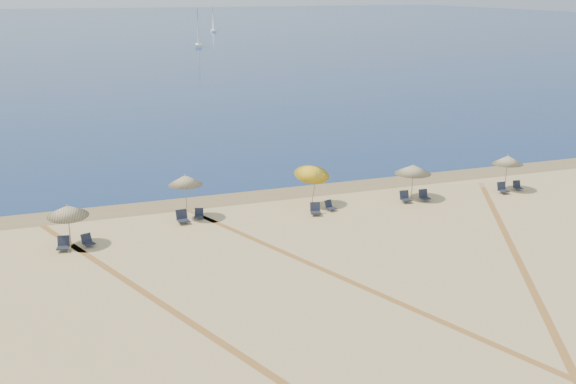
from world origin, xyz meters
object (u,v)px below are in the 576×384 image
umbrella_3 (312,171)px  chair_11 (517,186)px  chair_5 (199,214)px  chair_10 (502,188)px  umbrella_4 (413,169)px  chair_3 (88,241)px  sailboat_2 (198,35)px  sailboat_1 (213,24)px  umbrella_1 (68,211)px  chair_6 (315,210)px  chair_8 (405,197)px  umbrella_2 (185,180)px  chair_7 (330,206)px  chair_2 (63,244)px  umbrella_5 (508,160)px  chair_9 (424,196)px  chair_4 (182,217)px

umbrella_3 → chair_11: size_ratio=4.23×
chair_5 → chair_10: 19.51m
umbrella_4 → chair_5: 13.50m
chair_3 → chair_10: bearing=-21.2°
sailboat_2 → chair_10: bearing=-80.3°
chair_11 → sailboat_1: (18.94, 162.65, 1.91)m
umbrella_4 → umbrella_1: bearing=-176.5°
chair_6 → chair_10: 12.92m
chair_3 → chair_11: bearing=-20.7°
chair_8 → umbrella_2: bearing=177.3°
chair_6 → chair_10: bearing=14.9°
umbrella_1 → chair_7: bearing=3.1°
chair_6 → chair_7: 1.19m
umbrella_1 → chair_5: (7.10, 1.91, -1.63)m
chair_10 → sailboat_1: size_ratio=0.10×
umbrella_3 → chair_8: bearing=-12.6°
chair_8 → chair_11: chair_8 is taller
umbrella_4 → chair_2: size_ratio=2.86×
umbrella_4 → sailboat_2: bearing=84.3°
chair_10 → chair_11: (1.36, 0.26, -0.04)m
chair_2 → chair_7: size_ratio=1.09×
umbrella_5 → sailboat_2: sailboat_2 is taller
sailboat_2 → umbrella_5: bearing=-80.0°
chair_6 → chair_7: size_ratio=1.11×
umbrella_2 → chair_6: umbrella_2 is taller
chair_7 → sailboat_1: sailboat_1 is taller
umbrella_2 → sailboat_1: 165.93m
chair_11 → umbrella_1: bearing=-169.3°
chair_8 → chair_11: bearing=2.9°
umbrella_3 → chair_2: (-14.43, -2.49, -1.88)m
umbrella_2 → chair_10: 20.26m
sailboat_2 → umbrella_1: bearing=-93.2°
umbrella_5 → chair_8: umbrella_5 is taller
umbrella_1 → sailboat_2: 118.96m
chair_8 → chair_9: (1.28, -0.09, -0.01)m
chair_8 → chair_10: bearing=0.5°
chair_2 → chair_7: bearing=16.2°
chair_4 → sailboat_2: size_ratio=0.10×
chair_8 → umbrella_5: bearing=5.2°
umbrella_5 → chair_3: size_ratio=3.02×
chair_8 → umbrella_4: bearing=39.9°
chair_10 → umbrella_5: bearing=45.7°
sailboat_1 → chair_6: bearing=-95.4°
chair_3 → chair_5: size_ratio=1.12×
umbrella_1 → umbrella_3: umbrella_3 is taller
umbrella_2 → umbrella_4: bearing=-4.1°
umbrella_4 → chair_2: (-20.85, -1.78, -1.57)m
umbrella_1 → chair_4: size_ratio=2.89×
chair_9 → sailboat_1: (25.85, 162.58, 1.88)m
umbrella_3 → sailboat_1: sailboat_1 is taller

